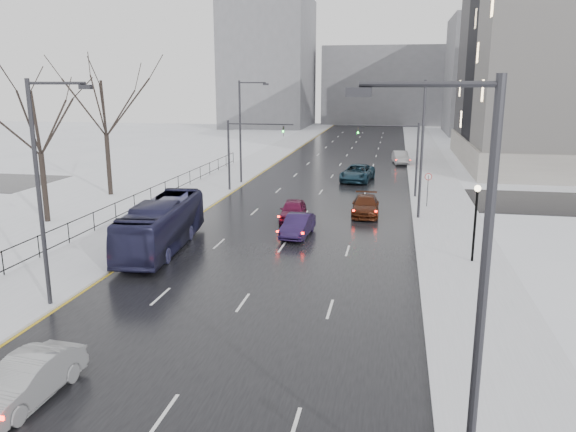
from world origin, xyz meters
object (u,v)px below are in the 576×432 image
Objects in this scene: sedan_center_near at (293,210)px; sedan_right_distant at (400,157)px; lamppost_r_mid at (476,212)px; bus at (162,225)px; sedan_right_far at (365,206)px; streetlight_r_near at (471,296)px; streetlight_l_near at (43,184)px; sedan_right_cross at (357,173)px; streetlight_l_far at (242,127)px; tree_park_d at (48,223)px; streetlight_r_mid at (419,143)px; mast_signal_right at (405,151)px; sedan_left_near at (27,380)px; tree_park_e at (111,196)px; no_uturn_sign at (428,180)px; mast_signal_left at (240,147)px; sedan_right_near at (298,225)px.

sedan_right_distant is (7.77, 31.13, 0.02)m from sedan_center_near.
lamppost_r_mid is at bearing -39.18° from sedan_center_near.
bus is 16.11m from sedan_right_far.
streetlight_r_near and streetlight_l_near have the same top height.
streetlight_r_near is 46.07m from sedan_right_cross.
streetlight_l_far reaches higher than sedan_right_distant.
streetlight_r_mid reaches higher than tree_park_d.
mast_signal_right is 9.33m from sedan_right_cross.
sedan_right_far is at bearing 96.83° from streetlight_r_near.
lamppost_r_mid is at bearing -3.41° from bus.
sedan_right_cross reaches higher than sedan_right_distant.
sedan_right_far is (9.00, 27.69, 0.01)m from sedan_left_near.
lamppost_r_mid is 0.66× the size of mast_signal_right.
streetlight_r_mid is 20.27m from streetlight_l_far.
streetlight_l_far reaches higher than tree_park_e.
mast_signal_right is at bearing 101.54° from lamppost_r_mid.
no_uturn_sign is (27.40, 0.00, 2.30)m from tree_park_e.
lamppost_r_mid is at bearing -78.46° from mast_signal_right.
sedan_center_near is at bearing 107.40° from streetlight_r_near.
streetlight_r_near reaches higher than no_uturn_sign.
no_uturn_sign is (17.37, -8.00, -3.32)m from streetlight_l_far.
sedan_right_far is at bearing -110.91° from mast_signal_right.
streetlight_l_far reaches higher than sedan_right_far.
streetlight_l_near is at bearing -67.31° from tree_park_e.
streetlight_l_near is at bearing -102.61° from bus.
streetlight_r_mid is 6.12m from sedan_right_far.
streetlight_r_near is 1.66× the size of sedan_right_cross.
streetlight_r_near reaches higher than sedan_right_cross.
sedan_center_near is at bearing -147.95° from no_uturn_sign.
no_uturn_sign is (1.87, -4.00, -1.81)m from mast_signal_right.
tree_park_d is at bearing -133.22° from sedan_right_distant.
streetlight_l_near reaches higher than sedan_right_distant.
sedan_left_near is (-11.83, -35.09, -3.36)m from mast_signal_right.
lamppost_r_mid is 0.91× the size of sedan_right_distant.
lamppost_r_mid is at bearing -60.22° from sedan_right_far.
tree_park_e is 1.27× the size of bus.
streetlight_r_near is 2.34× the size of lamppost_r_mid.
mast_signal_left is (-15.49, 38.00, -1.51)m from streetlight_r_near.
tree_park_d is 43.03m from sedan_right_distant.
no_uturn_sign is at bearing 97.33° from lamppost_r_mid.
sedan_right_far is at bearing 170.70° from streetlight_r_mid.
sedan_center_near is at bearing 47.52° from bus.
sedan_left_near is at bearing -103.85° from sedan_center_near.
sedan_right_cross is 1.22× the size of sedan_right_far.
mast_signal_left is (-18.33, 18.00, 1.16)m from lamppost_r_mid.
tree_park_d reaches higher than sedan_center_near.
streetlight_l_far is 23.43m from sedan_right_distant.
lamppost_r_mid is at bearing 27.55° from streetlight_l_near.
sedan_left_near is (2.83, -35.09, -3.36)m from mast_signal_left.
sedan_center_near is 4.28m from sedan_right_near.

